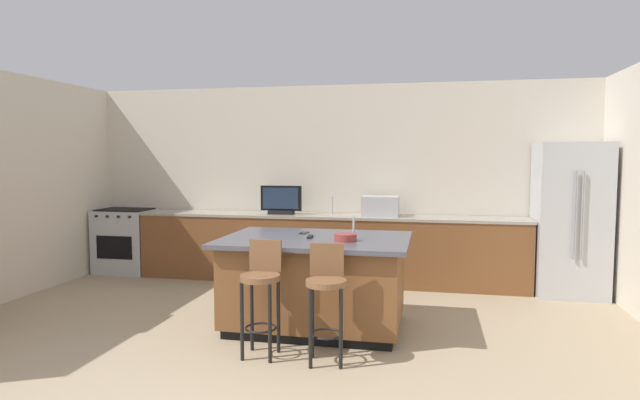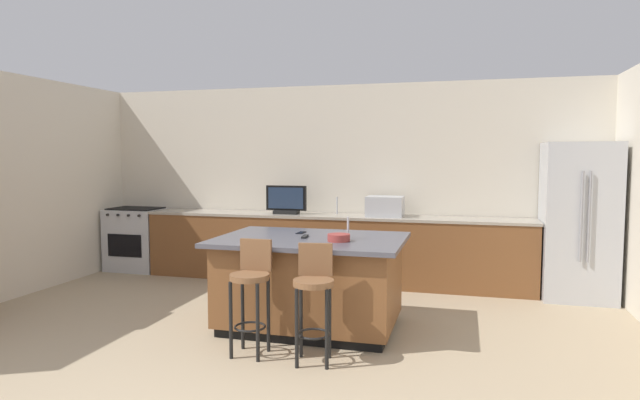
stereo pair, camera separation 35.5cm
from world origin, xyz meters
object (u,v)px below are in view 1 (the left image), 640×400
at_px(refrigerator, 570,219).
at_px(range_oven, 126,241).
at_px(bar_stool_left, 262,287).
at_px(cell_phone, 304,233).
at_px(microwave, 381,206).
at_px(fruit_bowl, 345,237).
at_px(bar_stool_right, 326,292).
at_px(tv_remote, 310,237).
at_px(tv_monitor, 281,201).
at_px(kitchen_island, 316,282).

height_order(refrigerator, range_oven, refrigerator).
xyz_separation_m(bar_stool_left, cell_phone, (0.11, 1.10, 0.32)).
bearing_deg(cell_phone, microwave, 72.41).
relative_size(microwave, cell_phone, 3.20).
height_order(range_oven, cell_phone, range_oven).
bearing_deg(fruit_bowl, bar_stool_left, -132.45).
relative_size(range_oven, bar_stool_right, 0.96).
distance_m(microwave, tv_remote, 2.06).
bearing_deg(fruit_bowl, cell_phone, 139.87).
xyz_separation_m(fruit_bowl, cell_phone, (-0.51, 0.43, -0.03)).
bearing_deg(tv_monitor, cell_phone, -66.35).
bearing_deg(tv_remote, bar_stool_left, -111.88).
distance_m(refrigerator, range_oven, 6.14).
distance_m(kitchen_island, bar_stool_right, 0.92).
bearing_deg(tv_monitor, kitchen_island, -64.74).
bearing_deg(cell_phone, range_oven, 154.55).
distance_m(kitchen_island, tv_remote, 0.46).
height_order(range_oven, bar_stool_left, bar_stool_left).
bearing_deg(tv_monitor, tv_remote, -66.30).
height_order(fruit_bowl, tv_remote, fruit_bowl).
bearing_deg(refrigerator, cell_phone, -151.23).
bearing_deg(kitchen_island, tv_remote, -160.51).
bearing_deg(kitchen_island, fruit_bowl, -26.06).
xyz_separation_m(refrigerator, fruit_bowl, (-2.47, -2.06, 0.00)).
height_order(bar_stool_right, fruit_bowl, bar_stool_right).
relative_size(range_oven, fruit_bowl, 4.40).
bearing_deg(refrigerator, bar_stool_right, -132.29).
height_order(kitchen_island, bar_stool_right, bar_stool_right).
height_order(refrigerator, tv_remote, refrigerator).
xyz_separation_m(refrigerator, tv_monitor, (-3.70, 0.01, 0.16)).
height_order(kitchen_island, fruit_bowl, fruit_bowl).
distance_m(range_oven, fruit_bowl, 4.25).
bearing_deg(range_oven, refrigerator, -0.61).
bearing_deg(range_oven, tv_remote, -31.34).
distance_m(tv_monitor, fruit_bowl, 2.42).
bearing_deg(range_oven, bar_stool_right, -38.22).
relative_size(range_oven, tv_monitor, 1.65).
height_order(tv_monitor, bar_stool_left, tv_monitor).
height_order(range_oven, bar_stool_right, bar_stool_right).
bearing_deg(kitchen_island, range_oven, 149.33).
distance_m(range_oven, cell_phone, 3.60).
bearing_deg(bar_stool_left, fruit_bowl, 48.18).
bearing_deg(bar_stool_left, tv_monitor, 103.11).
xyz_separation_m(kitchen_island, cell_phone, (-0.18, 0.27, 0.45)).
height_order(fruit_bowl, cell_phone, fruit_bowl).
bearing_deg(tv_monitor, range_oven, 178.80).
bearing_deg(microwave, cell_phone, -110.60).
bearing_deg(bar_stool_left, kitchen_island, 71.14).
height_order(tv_monitor, fruit_bowl, tv_monitor).
distance_m(bar_stool_right, tv_remote, 0.97).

